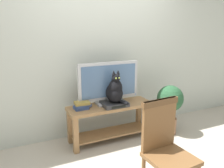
{
  "coord_description": "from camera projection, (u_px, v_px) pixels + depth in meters",
  "views": [
    {
      "loc": [
        -1.31,
        -2.29,
        1.68
      ],
      "look_at": [
        -0.01,
        0.52,
        0.89
      ],
      "focal_mm": 36.0,
      "sensor_mm": 36.0,
      "label": 1
    }
  ],
  "objects": [
    {
      "name": "tv_stand",
      "position": [
        111.0,
        116.0,
        3.36
      ],
      "size": [
        1.27,
        0.41,
        0.56
      ],
      "color": "olive",
      "rests_on": "ground"
    },
    {
      "name": "potted_plant",
      "position": [
        170.0,
        104.0,
        3.55
      ],
      "size": [
        0.41,
        0.41,
        0.79
      ],
      "color": "#9E6B4C",
      "rests_on": "ground"
    },
    {
      "name": "tv",
      "position": [
        109.0,
        82.0,
        3.29
      ],
      "size": [
        0.93,
        0.2,
        0.63
      ],
      "color": "#B7B7BC",
      "rests_on": "tv_stand"
    },
    {
      "name": "wooden_chair",
      "position": [
        165.0,
        145.0,
        2.17
      ],
      "size": [
        0.45,
        0.45,
        1.0
      ],
      "color": "brown",
      "rests_on": "ground"
    },
    {
      "name": "book_stack",
      "position": [
        82.0,
        105.0,
        3.14
      ],
      "size": [
        0.24,
        0.18,
        0.11
      ],
      "color": "#33477A",
      "rests_on": "tv_stand"
    },
    {
      "name": "media_box",
      "position": [
        114.0,
        104.0,
        3.28
      ],
      "size": [
        0.36,
        0.3,
        0.06
      ],
      "color": "#2D2D30",
      "rests_on": "tv_stand"
    },
    {
      "name": "ground_plane",
      "position": [
        129.0,
        158.0,
        2.96
      ],
      "size": [
        12.0,
        12.0,
        0.0
      ],
      "primitive_type": "plane",
      "color": "#ADA393"
    },
    {
      "name": "back_wall",
      "position": [
        100.0,
        45.0,
        3.48
      ],
      "size": [
        7.0,
        0.12,
        2.8
      ],
      "primitive_type": "cube",
      "color": "#B7BCB2",
      "rests_on": "ground"
    },
    {
      "name": "cat",
      "position": [
        115.0,
        90.0,
        3.22
      ],
      "size": [
        0.24,
        0.37,
        0.48
      ],
      "color": "black",
      "rests_on": "media_box"
    }
  ]
}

